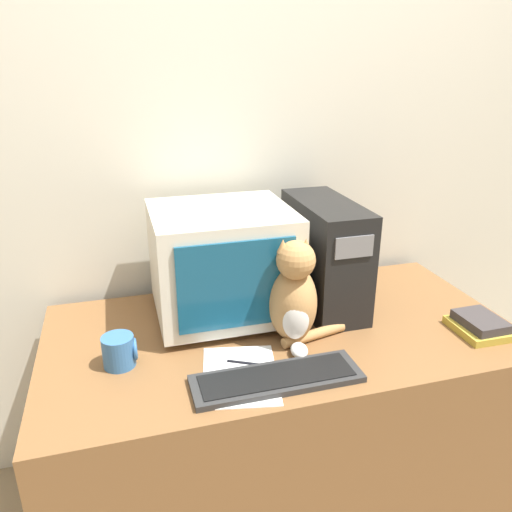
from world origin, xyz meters
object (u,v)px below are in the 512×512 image
Objects in this scene: computer_tower at (324,254)px; keyboard at (277,378)px; crt_monitor at (222,262)px; mug at (120,351)px; pen at (249,364)px; cat at (294,298)px; book_stack at (479,325)px.

keyboard is (-0.31, -0.41, -0.18)m from computer_tower.
mug is at bearing -148.07° from crt_monitor.
computer_tower is at bearing 40.64° from pen.
crt_monitor is 0.37m from computer_tower.
cat is at bearing 30.11° from pen.
keyboard is 0.47m from mug.
computer_tower is at bearing 57.70° from cat.
crt_monitor is at bearing 31.93° from mug.
computer_tower is 4.41× the size of mug.
crt_monitor reaches higher than keyboard.
book_stack is at bearing -1.84° from pen.
crt_monitor reaches higher than book_stack.
keyboard reaches higher than pen.
mug is at bearing 173.58° from book_stack.
cat is 3.53× the size of mug.
crt_monitor reaches higher than cat.
computer_tower is 0.55m from keyboard.
pen is at bearing 178.16° from book_stack.
mug reaches higher than book_stack.
mug is at bearing -163.92° from computer_tower.
book_stack is (0.78, -0.35, -0.17)m from crt_monitor.
mug reaches higher than keyboard.
cat is 0.55m from mug.
cat is at bearing 59.06° from keyboard.
pen is (-0.78, 0.03, -0.02)m from book_stack.
cat reaches higher than mug.
computer_tower reaches higher than crt_monitor.
cat reaches higher than pen.
book_stack is at bearing -1.97° from cat.
mug is (-0.36, -0.22, -0.15)m from crt_monitor.
cat is at bearing -132.02° from computer_tower.
pen is (0.00, -0.33, -0.19)m from crt_monitor.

